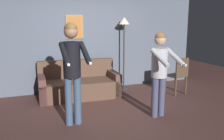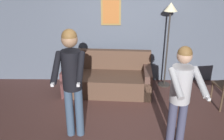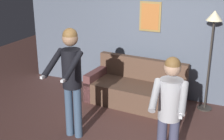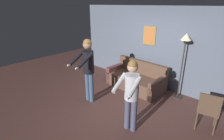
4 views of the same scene
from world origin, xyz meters
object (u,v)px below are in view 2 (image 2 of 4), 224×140
(torchiere_lamp, at_px, (170,20))
(person_standing_left, at_px, (72,75))
(couch, at_px, (108,79))
(person_standing_right, at_px, (181,90))

(torchiere_lamp, bearing_deg, person_standing_left, -133.62)
(couch, relative_size, torchiere_lamp, 1.02)
(couch, height_order, torchiere_lamp, torchiere_lamp)
(couch, xyz_separation_m, person_standing_left, (-0.49, -1.60, 0.83))
(couch, distance_m, torchiere_lamp, 1.86)
(couch, height_order, person_standing_right, person_standing_right)
(person_standing_right, bearing_deg, couch, 121.64)
(person_standing_left, xyz_separation_m, person_standing_right, (1.61, -0.22, -0.13))
(torchiere_lamp, relative_size, person_standing_right, 1.18)
(couch, relative_size, person_standing_left, 1.08)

